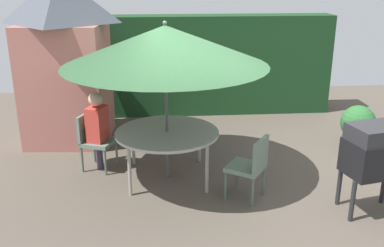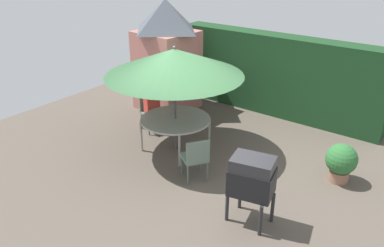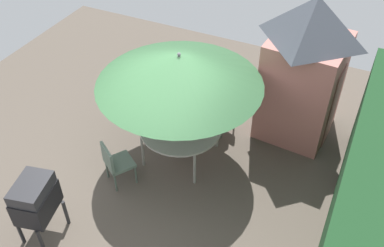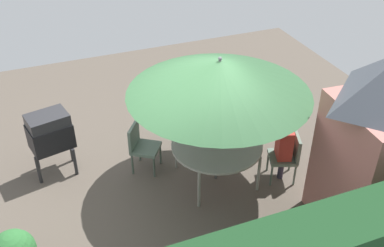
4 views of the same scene
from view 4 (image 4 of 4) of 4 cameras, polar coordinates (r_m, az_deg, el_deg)
ground_plane at (r=8.07m, az=-3.14°, el=-7.14°), size 11.00×11.00×0.00m
patio_table at (r=7.69m, az=3.12°, el=-2.87°), size 1.54×1.54×0.75m
patio_umbrella at (r=6.99m, az=3.45°, el=5.84°), size 2.92×2.92×2.35m
bbq_grill at (r=8.12m, az=-17.42°, el=-1.09°), size 0.79×0.64×1.20m
chair_near_shed at (r=7.97m, az=11.94°, el=-3.76°), size 0.60×0.59×0.90m
chair_far_side at (r=8.07m, az=-6.41°, el=-2.63°), size 0.64×0.64×0.90m
person_in_red at (r=7.80m, az=11.55°, el=-2.24°), size 0.34×0.40×1.26m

